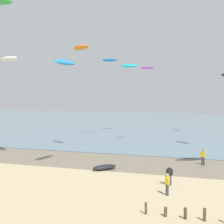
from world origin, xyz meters
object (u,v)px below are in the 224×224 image
(person_trailing_behind, at_px, (203,157))
(kite_aloft_7, at_px, (110,60))
(person_right_flank, at_px, (167,184))
(grounded_kite, at_px, (105,167))
(person_by_waterline, at_px, (169,175))
(kite_aloft_1, at_px, (148,68))
(kite_aloft_4, at_px, (129,66))
(kite_aloft_9, at_px, (81,47))
(kite_aloft_5, at_px, (65,62))
(kite_aloft_3, at_px, (9,59))

(person_trailing_behind, bearing_deg, kite_aloft_7, 135.85)
(person_right_flank, xyz_separation_m, grounded_kite, (-6.70, 5.62, -0.66))
(person_by_waterline, bearing_deg, grounded_kite, 154.28)
(kite_aloft_1, xyz_separation_m, kite_aloft_4, (-4.69, 9.53, 1.18))
(kite_aloft_1, bearing_deg, grounded_kite, 83.71)
(grounded_kite, height_order, kite_aloft_7, kite_aloft_7)
(person_right_flank, height_order, kite_aloft_9, kite_aloft_9)
(kite_aloft_5, distance_m, kite_aloft_7, 20.11)
(grounded_kite, bearing_deg, person_trailing_behind, -17.48)
(kite_aloft_3, xyz_separation_m, kite_aloft_4, (9.32, 23.08, 0.95))
(person_by_waterline, distance_m, kite_aloft_4, 31.47)
(kite_aloft_3, relative_size, kite_aloft_9, 1.05)
(kite_aloft_3, bearing_deg, kite_aloft_4, -83.67)
(person_trailing_behind, height_order, kite_aloft_7, kite_aloft_7)
(person_trailing_behind, xyz_separation_m, kite_aloft_4, (-12.26, 20.01, 11.69))
(kite_aloft_9, bearing_deg, kite_aloft_3, -102.74)
(kite_aloft_3, relative_size, kite_aloft_5, 1.20)
(kite_aloft_7, bearing_deg, kite_aloft_9, -95.78)
(grounded_kite, xyz_separation_m, kite_aloft_4, (-2.48, 24.51, 12.35))
(kite_aloft_4, bearing_deg, kite_aloft_9, -94.89)
(kite_aloft_4, bearing_deg, grounded_kite, -80.18)
(kite_aloft_3, bearing_deg, person_right_flank, -172.53)
(kite_aloft_4, height_order, kite_aloft_9, kite_aloft_9)
(person_right_flank, bearing_deg, kite_aloft_3, 159.14)
(person_by_waterline, relative_size, kite_aloft_4, 0.51)
(kite_aloft_5, bearing_deg, person_by_waterline, -81.43)
(person_right_flank, relative_size, kite_aloft_9, 0.52)
(person_right_flank, bearing_deg, kite_aloft_1, 102.29)
(grounded_kite, bearing_deg, kite_aloft_7, 61.62)
(grounded_kite, height_order, kite_aloft_4, kite_aloft_4)
(kite_aloft_5, bearing_deg, kite_aloft_3, 87.88)
(person_trailing_behind, relative_size, kite_aloft_4, 0.51)
(person_right_flank, height_order, kite_aloft_7, kite_aloft_7)
(person_trailing_behind, distance_m, kite_aloft_3, 24.31)
(person_by_waterline, bearing_deg, kite_aloft_1, 103.85)
(kite_aloft_4, xyz_separation_m, kite_aloft_5, (-1.02, -26.08, -1.82))
(person_right_flank, height_order, grounded_kite, person_right_flank)
(person_by_waterline, xyz_separation_m, kite_aloft_4, (-9.18, 27.73, 11.69))
(person_right_flank, xyz_separation_m, kite_aloft_9, (-11.91, 12.71, 12.60))
(person_right_flank, bearing_deg, grounded_kite, 139.99)
(person_right_flank, xyz_separation_m, person_trailing_behind, (3.09, 10.12, 0.00))
(person_right_flank, xyz_separation_m, kite_aloft_5, (-10.19, 4.04, 9.88))
(kite_aloft_4, bearing_deg, kite_aloft_3, -107.96)
(kite_aloft_3, bearing_deg, person_by_waterline, -165.79)
(grounded_kite, distance_m, kite_aloft_3, 16.48)
(person_trailing_behind, distance_m, grounded_kite, 10.79)
(person_trailing_behind, relative_size, kite_aloft_5, 0.59)
(person_by_waterline, bearing_deg, kite_aloft_9, 139.10)
(person_right_flank, distance_m, kite_aloft_1, 23.56)
(grounded_kite, height_order, kite_aloft_1, kite_aloft_1)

